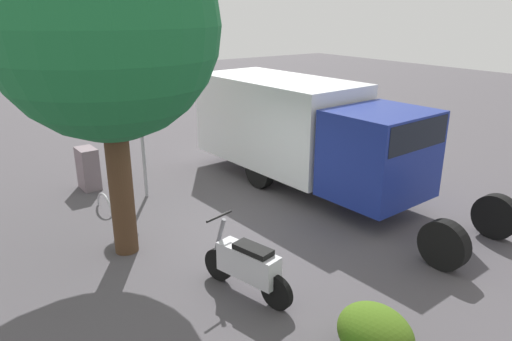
{
  "coord_description": "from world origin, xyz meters",
  "views": [
    {
      "loc": [
        -7.52,
        4.23,
        4.34
      ],
      "look_at": [
        -0.03,
        -1.0,
        1.19
      ],
      "focal_mm": 32.83,
      "sensor_mm": 36.0,
      "label": 1
    }
  ],
  "objects": [
    {
      "name": "ground_plane",
      "position": [
        0.0,
        0.0,
        0.0
      ],
      "size": [
        60.0,
        60.0,
        0.0
      ],
      "primitive_type": "plane",
      "color": "#4A474B"
    },
    {
      "name": "motorcycle",
      "position": [
        -2.13,
        0.63,
        0.52
      ],
      "size": [
        1.78,
        0.71,
        1.2
      ],
      "rotation": [
        0.0,
        0.0,
        0.25
      ],
      "color": "black",
      "rests_on": "ground"
    },
    {
      "name": "box_truck_near",
      "position": [
        1.11,
        -3.28,
        1.52
      ],
      "size": [
        8.37,
        2.71,
        2.66
      ],
      "rotation": [
        0.0,
        0.0,
        3.21
      ],
      "color": "black",
      "rests_on": "ground"
    },
    {
      "name": "street_tree",
      "position": [
        0.37,
        1.71,
        4.06
      ],
      "size": [
        3.79,
        3.79,
        5.98
      ],
      "color": "#47301E",
      "rests_on": "ground"
    },
    {
      "name": "stop_sign",
      "position": [
        2.75,
        0.34,
        2.18
      ],
      "size": [
        0.71,
        0.33,
        3.27
      ],
      "color": "#9E9EA3",
      "rests_on": "ground"
    },
    {
      "name": "shrub_mid_verge",
      "position": [
        -4.28,
        0.09,
        0.37
      ],
      "size": [
        1.07,
        0.88,
        0.73
      ],
      "primitive_type": "ellipsoid",
      "color": "#446718",
      "rests_on": "ground"
    },
    {
      "name": "bike_rack_hoop",
      "position": [
        2.46,
        1.46,
        0.0
      ],
      "size": [
        0.85,
        0.11,
        0.85
      ],
      "primitive_type": "torus",
      "rotation": [
        1.57,
        0.0,
        0.07
      ],
      "color": "#B7B7BC",
      "rests_on": "ground"
    },
    {
      "name": "utility_cabinet",
      "position": [
        4.08,
        1.31,
        0.53
      ],
      "size": [
        0.67,
        0.44,
        1.06
      ],
      "primitive_type": "cube",
      "rotation": [
        0.0,
        0.0,
        0.03
      ],
      "color": "slate",
      "rests_on": "ground"
    }
  ]
}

